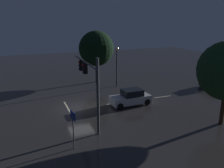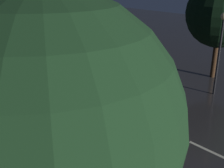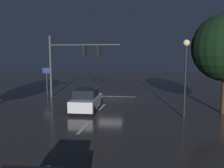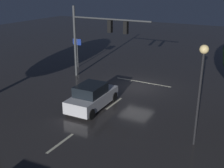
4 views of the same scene
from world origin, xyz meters
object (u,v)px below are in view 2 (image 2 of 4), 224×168
car_approaching (123,109)px  tree_left_near (220,13)px  traffic_signal_assembly (20,38)px  tree_right_near (53,123)px  street_lamp_left_kerb (221,39)px

car_approaching → tree_left_near: size_ratio=0.60×
traffic_signal_assembly → tree_right_near: (4.45, 10.78, 0.63)m
car_approaching → traffic_signal_assembly: bearing=-62.4°
traffic_signal_assembly → tree_right_near: 11.68m
street_lamp_left_kerb → tree_right_near: 15.08m
car_approaching → tree_left_near: tree_left_near is taller
traffic_signal_assembly → street_lamp_left_kerb: (-10.02, 6.70, -0.47)m
car_approaching → street_lamp_left_kerb: bearing=169.5°
traffic_signal_assembly → tree_right_near: tree_right_near is taller
car_approaching → tree_right_near: (7.25, 5.42, 4.01)m
traffic_signal_assembly → car_approaching: traffic_signal_assembly is taller
car_approaching → street_lamp_left_kerb: (-7.22, 1.34, 2.91)m
traffic_signal_assembly → tree_left_near: (-13.09, 4.85, 0.67)m
traffic_signal_assembly → car_approaching: size_ratio=1.64×
traffic_signal_assembly → tree_right_near: bearing=67.6°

